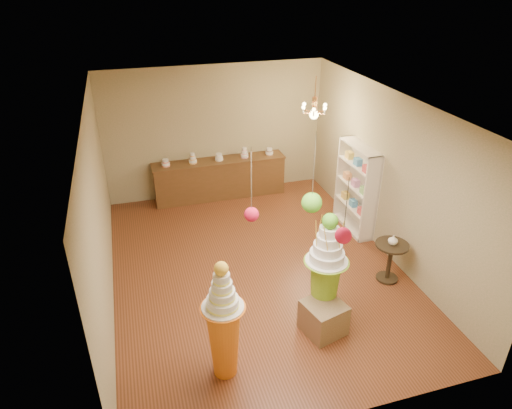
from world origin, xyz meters
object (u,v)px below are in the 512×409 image
object	(u,v)px
pedestal_green	(325,277)
round_table	(390,257)
sideboard	(220,178)
pedestal_orange	(224,331)

from	to	relation	value
pedestal_green	round_table	size ratio (longest dim) A/B	2.57
pedestal_green	sideboard	bearing A→B (deg)	97.46
pedestal_orange	sideboard	size ratio (longest dim) A/B	0.59
pedestal_green	round_table	world-z (taller)	pedestal_green
pedestal_orange	round_table	xyz separation A→B (m)	(3.17, 1.19, -0.25)
pedestal_orange	round_table	size ratio (longest dim) A/B	2.45
pedestal_green	sideboard	size ratio (longest dim) A/B	0.61
pedestal_orange	round_table	world-z (taller)	pedestal_orange
sideboard	round_table	bearing A→B (deg)	-62.01
sideboard	pedestal_orange	bearing A→B (deg)	-101.73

